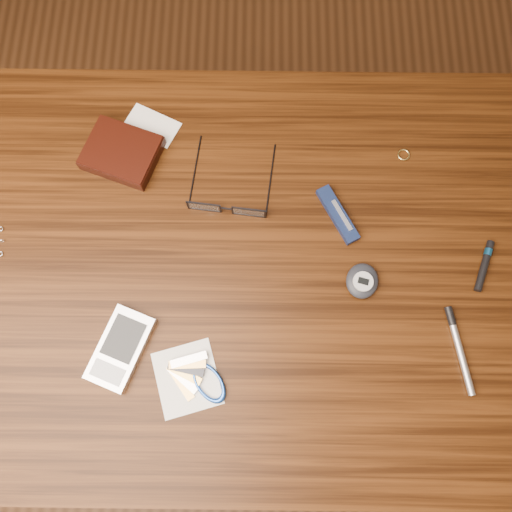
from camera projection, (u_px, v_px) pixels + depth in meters
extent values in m
plane|color=#472814|center=(244.00, 327.00, 1.50)|extent=(3.80, 3.80, 0.00)
cube|color=#331908|center=(233.00, 266.00, 0.80)|extent=(1.00, 0.70, 0.03)
cylinder|color=#4C2814|center=(29.00, 442.00, 1.08)|extent=(0.05, 0.05, 0.71)
cylinder|color=#4C2814|center=(446.00, 447.00, 1.07)|extent=(0.05, 0.05, 0.71)
cylinder|color=#4C2814|center=(62.00, 185.00, 1.24)|extent=(0.05, 0.05, 0.71)
cylinder|color=#4C2814|center=(424.00, 189.00, 1.24)|extent=(0.05, 0.05, 0.71)
cube|color=black|center=(122.00, 153.00, 0.82)|extent=(0.14, 0.13, 0.02)
cube|color=black|center=(120.00, 149.00, 0.81)|extent=(0.14, 0.13, 0.00)
cube|color=silver|center=(152.00, 126.00, 0.84)|extent=(0.10, 0.09, 0.00)
cube|color=black|center=(204.00, 207.00, 0.79)|extent=(0.05, 0.01, 0.03)
cube|color=white|center=(204.00, 207.00, 0.79)|extent=(0.05, 0.01, 0.02)
cylinder|color=black|center=(195.00, 171.00, 0.82)|extent=(0.02, 0.13, 0.00)
cube|color=black|center=(249.00, 212.00, 0.79)|extent=(0.05, 0.01, 0.03)
cube|color=white|center=(249.00, 212.00, 0.79)|extent=(0.05, 0.01, 0.02)
cylinder|color=black|center=(270.00, 180.00, 0.82)|extent=(0.02, 0.13, 0.00)
cube|color=black|center=(226.00, 209.00, 0.78)|extent=(0.02, 0.00, 0.00)
torus|color=tan|center=(404.00, 155.00, 0.83)|extent=(0.03, 0.03, 0.00)
torus|color=silver|center=(0.00, 254.00, 0.78)|extent=(0.01, 0.01, 0.00)
torus|color=silver|center=(2.00, 241.00, 0.79)|extent=(0.01, 0.00, 0.01)
torus|color=silver|center=(0.00, 229.00, 0.79)|extent=(0.01, 0.01, 0.00)
cube|color=silver|center=(121.00, 348.00, 0.74)|extent=(0.10, 0.13, 0.02)
cube|color=black|center=(123.00, 339.00, 0.73)|extent=(0.07, 0.08, 0.00)
cube|color=#A5A7AD|center=(107.00, 372.00, 0.72)|extent=(0.05, 0.04, 0.00)
ellipsoid|color=black|center=(362.00, 281.00, 0.76)|extent=(0.06, 0.07, 0.02)
cylinder|color=#AAADB2|center=(363.00, 282.00, 0.75)|extent=(0.03, 0.03, 0.00)
cube|color=black|center=(363.00, 281.00, 0.75)|extent=(0.02, 0.01, 0.00)
cube|color=silver|center=(187.00, 378.00, 0.73)|extent=(0.11, 0.12, 0.00)
torus|color=#1F4DB2|center=(209.00, 383.00, 0.73)|extent=(0.08, 0.08, 0.01)
cube|color=#A97F3C|center=(181.00, 384.00, 0.73)|extent=(0.04, 0.05, 0.00)
cube|color=silver|center=(183.00, 379.00, 0.73)|extent=(0.05, 0.04, 0.00)
cube|color=olive|center=(184.00, 374.00, 0.73)|extent=(0.05, 0.03, 0.00)
cube|color=black|center=(186.00, 369.00, 0.73)|extent=(0.06, 0.02, 0.00)
cube|color=#A97F3C|center=(187.00, 364.00, 0.73)|extent=(0.05, 0.01, 0.00)
cube|color=silver|center=(189.00, 360.00, 0.73)|extent=(0.06, 0.03, 0.00)
cube|color=#0D1B3B|center=(338.00, 215.00, 0.79)|extent=(0.07, 0.10, 0.01)
cube|color=silver|center=(342.00, 215.00, 0.79)|extent=(0.03, 0.05, 0.00)
cylinder|color=#ACABAF|center=(460.00, 350.00, 0.74)|extent=(0.03, 0.13, 0.01)
cylinder|color=black|center=(450.00, 316.00, 0.75)|extent=(0.02, 0.03, 0.01)
cylinder|color=black|center=(484.00, 266.00, 0.77)|extent=(0.04, 0.08, 0.01)
cylinder|color=#175C97|center=(488.00, 252.00, 0.78)|extent=(0.02, 0.01, 0.01)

